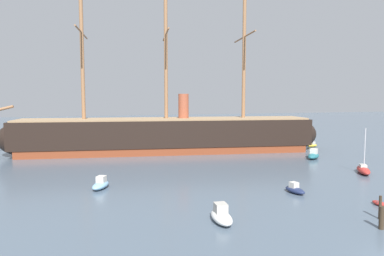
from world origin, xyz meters
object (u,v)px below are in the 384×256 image
Objects in this scene: motorboat_near_centre at (295,189)px; motorboat_mid_left at (101,184)px; motorboat_alongside_stern at (313,155)px; motorboat_foreground_left at (221,216)px; mooring_piling_nearest at (380,207)px; motorboat_far_right at (312,145)px; tall_ship at (166,134)px; dinghy_foreground_right at (379,203)px; mooring_piling_right_pair at (382,218)px; motorboat_far_left at (50,152)px; sailboat_mid_right at (363,170)px.

motorboat_near_centre is 0.80× the size of motorboat_mid_left.
motorboat_alongside_stern reaches higher than motorboat_mid_left.
mooring_piling_nearest reaches higher than motorboat_foreground_left.
motorboat_far_right is at bearing 26.19° from motorboat_mid_left.
dinghy_foreground_right is at bearing -71.45° from tall_ship.
mooring_piling_nearest is (-3.27, -3.27, 0.88)m from dinghy_foreground_right.
mooring_piling_right_pair is at bearing -79.50° from tall_ship.
motorboat_near_centre is (-5.81, 6.71, 0.22)m from dinghy_foreground_right.
motorboat_far_left is (-47.19, 19.50, -0.11)m from motorboat_alongside_stern.
motorboat_foreground_left is at bearing -95.64° from tall_ship.
mooring_piling_nearest is at bearing -118.71° from motorboat_far_right.
mooring_piling_nearest is at bearing 47.38° from mooring_piling_right_pair.
motorboat_far_right reaches higher than dinghy_foreground_right.
tall_ship is at bearing 60.93° from motorboat_mid_left.
tall_ship is 23.45m from motorboat_far_left.
motorboat_foreground_left reaches higher than dinghy_foreground_right.
motorboat_near_centre is at bearing -130.76° from motorboat_alongside_stern.
sailboat_mid_right is (37.85, -2.45, 0.03)m from motorboat_mid_left.
motorboat_alongside_stern is 1.42× the size of motorboat_far_right.
motorboat_far_left reaches higher than motorboat_near_centre.
tall_ship is 22.54× the size of motorboat_far_right.
motorboat_alongside_stern reaches higher than motorboat_far_right.
motorboat_foreground_left is 14.87m from mooring_piling_nearest.
motorboat_near_centre is at bearing -21.82° from motorboat_mid_left.
dinghy_foreground_right is at bearing -49.14° from motorboat_near_centre.
motorboat_mid_left is at bearing 150.82° from dinghy_foreground_right.
mooring_piling_nearest reaches higher than motorboat_near_centre.
motorboat_near_centre is at bearing 93.15° from mooring_piling_right_pair.
motorboat_mid_left reaches higher than dinghy_foreground_right.
motorboat_foreground_left is at bearing -151.62° from motorboat_near_centre.
motorboat_mid_left is 53.05m from motorboat_far_right.
motorboat_alongside_stern is at bearing 15.10° from motorboat_mid_left.
motorboat_alongside_stern is 1.17× the size of motorboat_far_left.
mooring_piling_right_pair is at bearing -58.29° from motorboat_far_left.
sailboat_mid_right is at bearing -3.70° from motorboat_mid_left.
mooring_piling_right_pair reaches higher than motorboat_far_left.
motorboat_far_right is (56.31, -6.46, -0.10)m from motorboat_far_left.
motorboat_mid_left is 1.04× the size of motorboat_far_left.
motorboat_foreground_left is 18.24m from motorboat_mid_left.
tall_ship is at bearing 103.31° from mooring_piling_nearest.
tall_ship is 28.78m from motorboat_alongside_stern.
motorboat_far_left is 1.72× the size of mooring_piling_nearest.
tall_ship is 17.21× the size of motorboat_foreground_left.
motorboat_near_centre is 1.44× the size of mooring_piling_nearest.
motorboat_foreground_left is 1.86× the size of mooring_piling_nearest.
sailboat_mid_right is at bearing -49.41° from tall_ship.
motorboat_mid_left is at bearing -164.90° from motorboat_alongside_stern.
motorboat_far_right is 50.81m from mooring_piling_right_pair.
mooring_piling_nearest is at bearing -134.94° from dinghy_foreground_right.
motorboat_far_right is (9.12, 13.03, -0.21)m from motorboat_alongside_stern.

